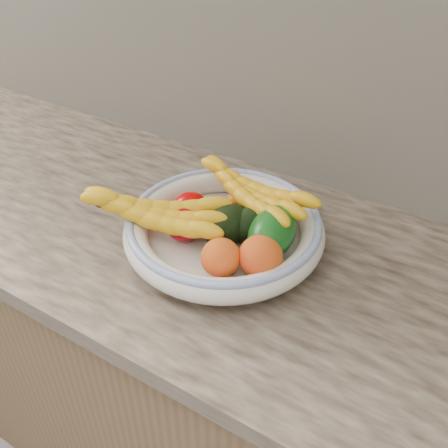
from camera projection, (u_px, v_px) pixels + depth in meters
kitchen_counter at (229, 373)px, 1.28m from camera, size 2.44×0.66×1.40m
fruit_bowl at (224, 229)px, 0.97m from camera, size 0.39×0.39×0.08m
clementine_back_left at (237, 202)px, 1.03m from camera, size 0.05×0.05×0.04m
clementine_back_right at (261, 209)px, 1.01m from camera, size 0.07×0.07×0.05m
tomato_left at (191, 208)px, 1.00m from camera, size 0.09×0.09×0.07m
tomato_near_left at (184, 224)px, 0.96m from camera, size 0.09×0.09×0.07m
avocado_center at (227, 225)px, 0.95m from camera, size 0.09×0.12×0.08m
avocado_right at (253, 223)px, 0.96m from camera, size 0.10×0.12×0.07m
green_mango at (272, 232)px, 0.91m from camera, size 0.12×0.14×0.11m
peach_front at (221, 258)px, 0.87m from camera, size 0.08×0.08×0.07m
peach_right at (261, 257)px, 0.87m from camera, size 0.09×0.09×0.08m
banana_bunch_back at (251, 196)px, 0.99m from camera, size 0.31×0.18×0.08m
banana_bunch_front at (155, 216)px, 0.94m from camera, size 0.32×0.22×0.08m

